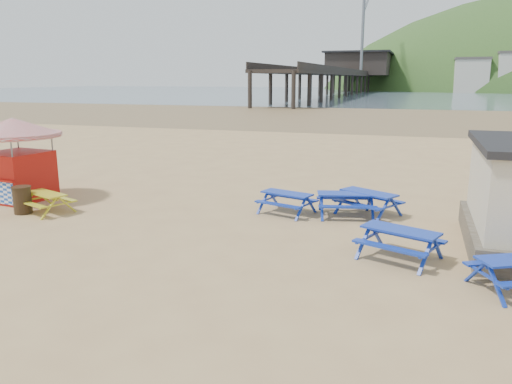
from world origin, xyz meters
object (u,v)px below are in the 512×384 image
(picnic_table_yellow, at_px, (47,203))
(litter_bin, at_px, (22,200))
(picnic_table_blue_a, at_px, (287,203))
(ice_cream_kiosk, at_px, (15,149))
(picnic_table_blue_b, at_px, (368,203))

(picnic_table_yellow, distance_m, litter_bin, 0.85)
(picnic_table_blue_a, xyz_separation_m, ice_cream_kiosk, (-10.92, -1.28, 1.70))
(picnic_table_blue_b, relative_size, litter_bin, 2.57)
(picnic_table_blue_a, xyz_separation_m, picnic_table_yellow, (-8.44, -2.63, -0.02))
(picnic_table_blue_b, distance_m, litter_bin, 12.61)
(picnic_table_blue_a, distance_m, picnic_table_blue_b, 2.94)
(picnic_table_yellow, height_order, litter_bin, litter_bin)
(litter_bin, bearing_deg, ice_cream_kiosk, 135.21)
(picnic_table_yellow, bearing_deg, picnic_table_blue_a, 37.36)
(picnic_table_blue_a, xyz_separation_m, litter_bin, (-9.20, -2.99, 0.12))
(ice_cream_kiosk, bearing_deg, picnic_table_blue_b, 14.55)
(picnic_table_blue_b, bearing_deg, picnic_table_yellow, -133.74)
(picnic_table_blue_b, bearing_deg, ice_cream_kiosk, -141.98)
(picnic_table_blue_a, height_order, litter_bin, litter_bin)
(picnic_table_yellow, xyz_separation_m, ice_cream_kiosk, (-2.48, 1.35, 1.72))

